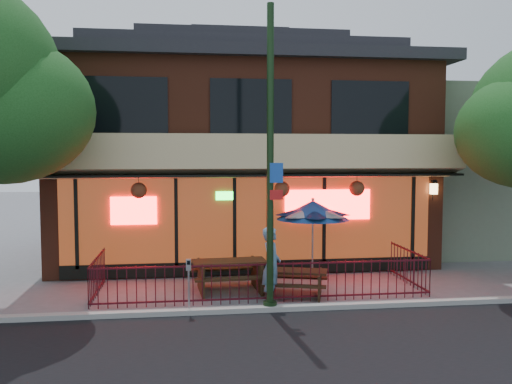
# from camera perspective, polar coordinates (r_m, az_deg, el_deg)

# --- Properties ---
(ground) EXTENTS (80.00, 80.00, 0.00)m
(ground) POSITION_cam_1_polar(r_m,az_deg,el_deg) (13.28, 1.20, -11.82)
(ground) COLOR gray
(ground) RESTS_ON ground
(curb) EXTENTS (80.00, 0.25, 0.12)m
(curb) POSITION_cam_1_polar(r_m,az_deg,el_deg) (12.79, 1.55, -12.17)
(curb) COLOR #999993
(curb) RESTS_ON ground
(restaurant_building) EXTENTS (12.96, 9.49, 8.05)m
(restaurant_building) POSITION_cam_1_polar(r_m,az_deg,el_deg) (19.83, -1.89, 5.52)
(restaurant_building) COLOR brown
(restaurant_building) RESTS_ON ground
(neighbor_building) EXTENTS (6.00, 7.00, 6.00)m
(neighbor_building) POSITION_cam_1_polar(r_m,az_deg,el_deg) (23.08, 20.82, 2.27)
(neighbor_building) COLOR slate
(neighbor_building) RESTS_ON ground
(patio_fence) EXTENTS (8.44, 2.62, 1.00)m
(patio_fence) POSITION_cam_1_polar(r_m,az_deg,el_deg) (13.60, 0.88, -8.69)
(patio_fence) COLOR #460F19
(patio_fence) RESTS_ON ground
(street_light) EXTENTS (0.43, 0.32, 7.00)m
(street_light) POSITION_cam_1_polar(r_m,az_deg,el_deg) (12.38, 1.52, 1.81)
(street_light) COLOR black
(street_light) RESTS_ON ground
(picnic_table_left) EXTENTS (2.02, 1.60, 0.82)m
(picnic_table_left) POSITION_cam_1_polar(r_m,az_deg,el_deg) (14.43, -2.83, -8.30)
(picnic_table_left) COLOR #382714
(picnic_table_left) RESTS_ON ground
(picnic_table_right) EXTENTS (1.87, 1.62, 0.68)m
(picnic_table_right) POSITION_cam_1_polar(r_m,az_deg,el_deg) (13.98, 4.17, -9.13)
(picnic_table_right) COLOR #311E11
(picnic_table_right) RESTS_ON ground
(patio_umbrella) EXTENTS (2.07, 2.07, 2.37)m
(patio_umbrella) POSITION_cam_1_polar(r_m,az_deg,el_deg) (15.53, 6.00, -1.89)
(patio_umbrella) COLOR gray
(patio_umbrella) RESTS_ON ground
(pedestrian) EXTENTS (0.58, 0.76, 1.88)m
(pedestrian) POSITION_cam_1_polar(r_m,az_deg,el_deg) (13.17, 1.65, -7.75)
(pedestrian) COLOR teal
(pedestrian) RESTS_ON ground
(parking_meter_near) EXTENTS (0.12, 0.11, 1.25)m
(parking_meter_near) POSITION_cam_1_polar(r_m,az_deg,el_deg) (12.54, -7.10, -8.83)
(parking_meter_near) COLOR #979BA0
(parking_meter_near) RESTS_ON ground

